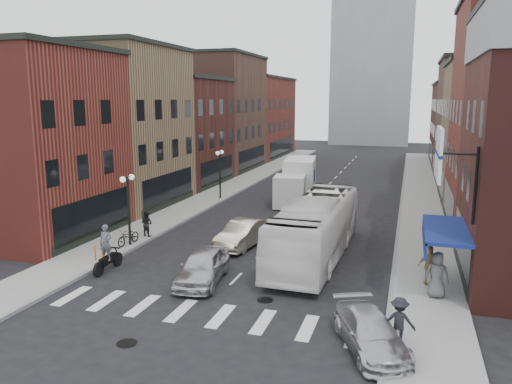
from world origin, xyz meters
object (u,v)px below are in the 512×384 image
sedan_left_near (203,266)px  ped_right_b (430,265)px  bike_rack (99,251)px  ped_left_solo (147,224)px  parked_bicycle (128,236)px  billboard_sign (441,155)px  curb_car (370,332)px  sedan_left_far (242,234)px  ped_right_c (437,275)px  motorcycle_rider (107,250)px  streetlamp_far (220,165)px  transit_bus (316,228)px  streetlamp_near (128,197)px  ped_right_a (399,321)px  box_truck (297,181)px

sedan_left_near → ped_right_b: bearing=5.8°
bike_rack → ped_left_solo: size_ratio=0.52×
bike_rack → parked_bicycle: bearing=87.9°
billboard_sign → curb_car: billboard_sign is taller
sedan_left_far → ped_right_c: (10.17, -4.93, 0.38)m
motorcycle_rider → sedan_left_far: 7.68m
ped_right_b → ped_left_solo: bearing=-22.9°
streetlamp_far → sedan_left_far: size_ratio=0.92×
transit_bus → ped_right_b: 6.26m
streetlamp_far → ped_right_b: bearing=-44.2°
streetlamp_near → curb_car: bearing=-29.8°
ped_right_a → ped_right_b: (1.15, 6.07, 0.06)m
curb_car → ped_right_a: ped_right_a is taller
ped_right_c → sedan_left_near: bearing=6.2°
streetlamp_far → bike_rack: size_ratio=5.14×
bike_rack → ped_right_b: 16.21m
billboard_sign → ped_right_a: size_ratio=2.24×
curb_car → ped_right_b: size_ratio=2.38×
billboard_sign → ped_right_a: (-1.19, -4.07, -5.16)m
streetlamp_far → ped_left_solo: bearing=-90.0°
streetlamp_near → sedan_left_far: size_ratio=0.92×
ped_left_solo → parked_bicycle: bearing=99.6°
ped_right_a → ped_right_c: 4.84m
ped_left_solo → curb_car: bearing=157.3°
transit_bus → curb_car: bearing=-67.4°
billboard_sign → ped_right_c: 5.05m
sedan_left_far → parked_bicycle: (-6.12, -2.00, -0.12)m
bike_rack → box_truck: box_truck is taller
ped_right_b → streetlamp_near: bearing=-16.2°
bike_rack → motorcycle_rider: bearing=-42.3°
ped_right_c → bike_rack: bearing=0.3°
transit_bus → ped_left_solo: transit_bus is taller
parked_bicycle → ped_left_solo: (0.10, 1.90, 0.30)m
curb_car → streetlamp_near: bearing=126.0°
ped_left_solo → ped_right_b: ped_right_b is taller
ped_right_a → sedan_left_far: bearing=-46.3°
transit_bus → ped_right_c: transit_bus is taller
streetlamp_far → parked_bicycle: streetlamp_far is taller
box_truck → ped_right_a: box_truck is taller
box_truck → motorcycle_rider: 19.90m
parked_bicycle → ped_right_c: bearing=-3.5°
sedan_left_far → ped_right_a: 12.99m
billboard_sign → bike_rack: size_ratio=4.62×
streetlamp_near → transit_bus: 10.51m
ped_left_solo → ped_right_a: bearing=160.0°
box_truck → transit_bus: size_ratio=0.69×
bike_rack → parked_bicycle: parked_bicycle is taller
billboard_sign → box_truck: (-9.80, 18.84, -4.45)m
ped_right_a → curb_car: bearing=23.7°
sedan_left_far → billboard_sign: bearing=-21.1°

